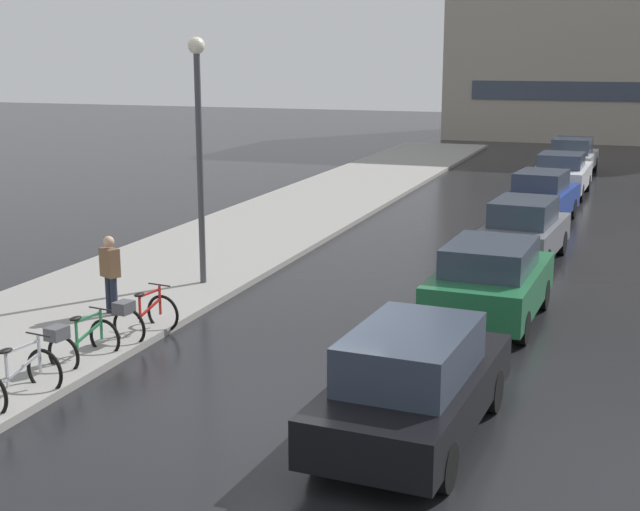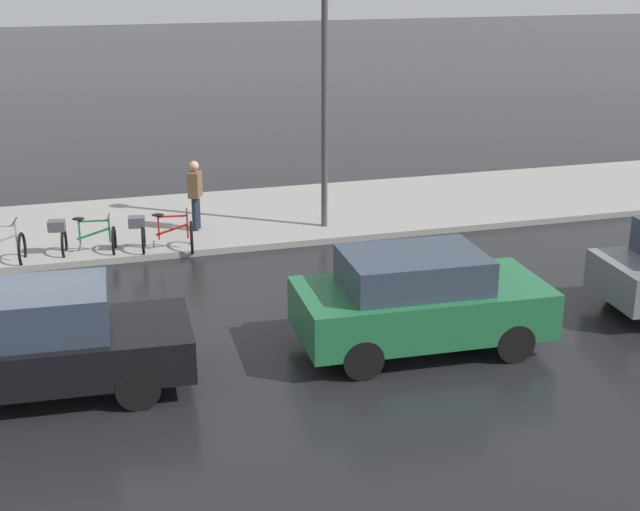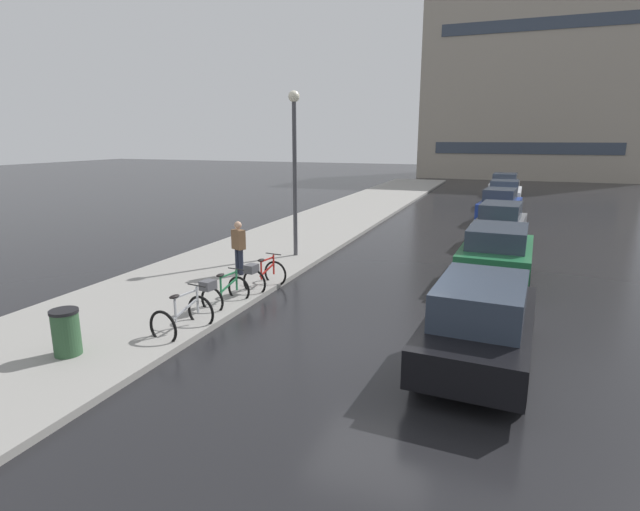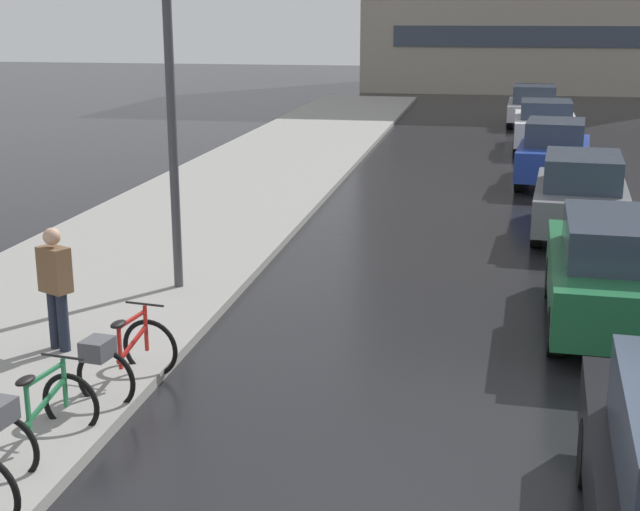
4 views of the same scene
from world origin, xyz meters
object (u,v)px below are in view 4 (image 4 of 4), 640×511
(bicycle_third, at_px, (122,358))
(car_silver, at_px, (533,105))
(car_green, at_px, (621,272))
(car_blue, at_px, (554,152))
(streetlamp, at_px, (169,64))
(bicycle_second, at_px, (30,419))
(pedestrian, at_px, (56,286))
(car_grey, at_px, (581,195))
(car_white, at_px, (545,125))

(bicycle_third, xyz_separation_m, car_silver, (5.67, 27.29, 0.31))
(car_green, xyz_separation_m, car_blue, (-0.21, 11.16, -0.01))
(bicycle_third, bearing_deg, streetlamp, 100.18)
(car_blue, bearing_deg, streetlamp, -120.56)
(bicycle_second, distance_m, pedestrian, 2.82)
(bicycle_third, xyz_separation_m, pedestrian, (-1.26, 0.96, 0.49))
(car_grey, xyz_separation_m, car_silver, (-0.17, 18.26, -0.03))
(car_blue, bearing_deg, car_white, 89.19)
(bicycle_second, bearing_deg, car_blue, 69.93)
(car_grey, relative_size, car_silver, 0.96)
(car_green, xyz_separation_m, pedestrian, (-7.15, -2.51, 0.14))
(bicycle_second, relative_size, bicycle_third, 1.01)
(bicycle_third, relative_size, car_grey, 0.34)
(bicycle_third, xyz_separation_m, car_grey, (5.84, 9.04, 0.34))
(pedestrian, bearing_deg, car_grey, 48.68)
(car_white, bearing_deg, pedestrian, -109.57)
(car_blue, bearing_deg, pedestrian, -116.90)
(car_grey, height_order, car_white, car_grey)
(car_grey, relative_size, pedestrian, 2.32)
(bicycle_third, height_order, streetlamp, streetlamp)
(car_green, relative_size, car_silver, 0.98)
(car_blue, height_order, car_silver, car_blue)
(car_grey, bearing_deg, pedestrian, -131.32)
(bicycle_third, distance_m, streetlamp, 4.97)
(car_grey, xyz_separation_m, pedestrian, (-7.10, -8.08, 0.15))
(car_silver, relative_size, streetlamp, 0.75)
(car_green, bearing_deg, car_grey, 90.49)
(bicycle_second, bearing_deg, streetlamp, 94.47)
(bicycle_third, bearing_deg, car_silver, 78.27)
(bicycle_second, bearing_deg, car_white, 74.91)
(pedestrian, relative_size, streetlamp, 0.31)
(car_green, distance_m, car_white, 17.25)
(car_grey, xyz_separation_m, car_white, (-0.08, 11.68, -0.02))
(bicycle_second, distance_m, bicycle_third, 1.65)
(car_green, height_order, car_blue, car_blue)
(car_white, xyz_separation_m, car_silver, (-0.09, 6.58, -0.01))
(streetlamp, bearing_deg, bicycle_third, -79.82)
(car_white, height_order, car_silver, car_white)
(car_white, bearing_deg, car_blue, -90.81)
(car_green, xyz_separation_m, streetlamp, (-6.58, 0.38, 2.72))
(car_grey, bearing_deg, bicycle_second, -119.78)
(car_white, relative_size, pedestrian, 2.55)
(bicycle_second, relative_size, car_white, 0.32)
(car_blue, xyz_separation_m, car_white, (0.09, 6.09, -0.02))
(car_white, relative_size, car_silver, 1.05)
(bicycle_second, distance_m, car_blue, 17.31)
(bicycle_second, xyz_separation_m, car_white, (6.03, 22.35, 0.33))
(car_white, bearing_deg, car_grey, -89.61)
(car_white, distance_m, pedestrian, 20.97)
(car_silver, distance_m, streetlamp, 24.45)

